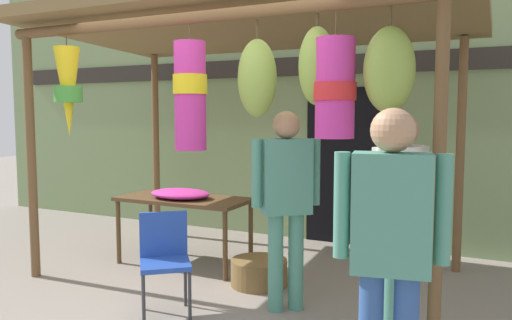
# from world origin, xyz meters

# --- Properties ---
(ground_plane) EXTENTS (30.00, 30.00, 0.00)m
(ground_plane) POSITION_xyz_m (0.00, 0.00, 0.00)
(ground_plane) COLOR gray
(shop_facade) EXTENTS (11.05, 0.29, 3.68)m
(shop_facade) POSITION_xyz_m (0.00, 2.57, 1.84)
(shop_facade) COLOR #7A9360
(shop_facade) RESTS_ON ground_plane
(market_stall_canopy) EXTENTS (4.39, 2.56, 2.69)m
(market_stall_canopy) POSITION_xyz_m (0.08, 0.61, 2.39)
(market_stall_canopy) COLOR brown
(market_stall_canopy) RESTS_ON ground_plane
(display_table) EXTENTS (1.46, 0.67, 0.75)m
(display_table) POSITION_xyz_m (-0.82, 0.79, 0.67)
(display_table) COLOR brown
(display_table) RESTS_ON ground_plane
(flower_heap_on_table) EXTENTS (0.69, 0.48, 0.10)m
(flower_heap_on_table) POSITION_xyz_m (-0.81, 0.72, 0.80)
(flower_heap_on_table) COLOR #D13399
(flower_heap_on_table) RESTS_ON display_table
(folding_chair) EXTENTS (0.56, 0.56, 0.84)m
(folding_chair) POSITION_xyz_m (-0.20, -0.43, 0.50)
(folding_chair) COLOR #2347A8
(folding_chair) RESTS_ON ground_plane
(wicker_basket_by_table) EXTENTS (0.55, 0.55, 0.25)m
(wicker_basket_by_table) POSITION_xyz_m (0.22, 0.53, 0.13)
(wicker_basket_by_table) COLOR brown
(wicker_basket_by_table) RESTS_ON ground_plane
(vendor_in_orange) EXTENTS (0.48, 0.42, 1.69)m
(vendor_in_orange) POSITION_xyz_m (0.69, 0.07, 1.00)
(vendor_in_orange) COLOR #4C8E7A
(vendor_in_orange) RESTS_ON ground_plane
(customer_foreground) EXTENTS (0.33, 0.57, 1.67)m
(customer_foreground) POSITION_xyz_m (1.69, -0.29, 0.99)
(customer_foreground) COLOR #4C8E7A
(customer_foreground) RESTS_ON ground_plane
(shopper_by_bananas) EXTENTS (0.58, 0.29, 1.70)m
(shopper_by_bananas) POSITION_xyz_m (1.79, -1.17, 1.01)
(shopper_by_bananas) COLOR #2D5193
(shopper_by_bananas) RESTS_ON ground_plane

